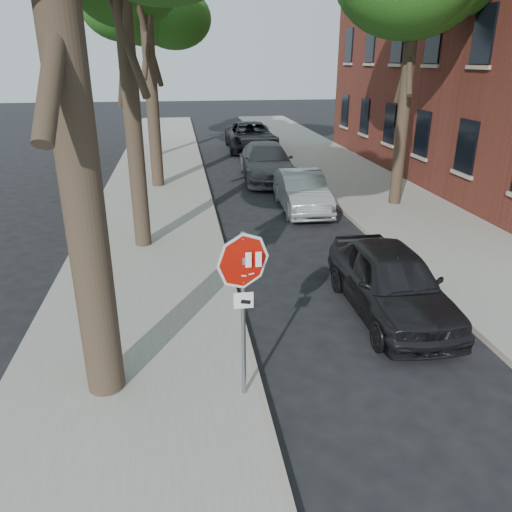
{
  "coord_description": "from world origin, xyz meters",
  "views": [
    {
      "loc": [
        -1.48,
        -6.3,
        4.88
      ],
      "look_at": [
        -0.39,
        0.79,
        2.05
      ],
      "focal_mm": 35.0,
      "sensor_mm": 36.0,
      "label": 1
    }
  ],
  "objects_px": {
    "car_b": "(302,191)",
    "car_c": "(267,162)",
    "stop_sign": "(243,285)",
    "tree_far": "(145,8)",
    "car_d": "(251,137)",
    "car_a": "(391,281)"
  },
  "relations": [
    {
      "from": "stop_sign",
      "to": "car_d",
      "type": "xyz_separation_m",
      "value": [
        3.28,
        22.27,
        -1.16
      ]
    },
    {
      "from": "car_b",
      "to": "tree_far",
      "type": "bearing_deg",
      "value": 117.61
    },
    {
      "from": "tree_far",
      "to": "car_d",
      "type": "xyz_separation_m",
      "value": [
        5.3,
        1.13,
        -6.43
      ]
    },
    {
      "from": "tree_far",
      "to": "car_a",
      "type": "bearing_deg",
      "value": -74.16
    },
    {
      "from": "car_a",
      "to": "car_d",
      "type": "bearing_deg",
      "value": 90.35
    },
    {
      "from": "car_a",
      "to": "car_d",
      "type": "relative_size",
      "value": 0.74
    },
    {
      "from": "stop_sign",
      "to": "car_b",
      "type": "bearing_deg",
      "value": 71.74
    },
    {
      "from": "car_b",
      "to": "stop_sign",
      "type": "bearing_deg",
      "value": -106.2
    },
    {
      "from": "stop_sign",
      "to": "tree_far",
      "type": "xyz_separation_m",
      "value": [
        -2.02,
        21.14,
        5.26
      ]
    },
    {
      "from": "tree_far",
      "to": "car_c",
      "type": "bearing_deg",
      "value": -51.44
    },
    {
      "from": "car_b",
      "to": "car_d",
      "type": "height_order",
      "value": "car_d"
    },
    {
      "from": "stop_sign",
      "to": "tree_far",
      "type": "bearing_deg",
      "value": 95.46
    },
    {
      "from": "car_a",
      "to": "car_c",
      "type": "relative_size",
      "value": 0.8
    },
    {
      "from": "car_d",
      "to": "car_c",
      "type": "bearing_deg",
      "value": -91.37
    },
    {
      "from": "tree_far",
      "to": "car_c",
      "type": "xyz_separation_m",
      "value": [
        4.94,
        -6.2,
        -6.46
      ]
    },
    {
      "from": "stop_sign",
      "to": "car_b",
      "type": "height_order",
      "value": "stop_sign"
    },
    {
      "from": "car_b",
      "to": "car_c",
      "type": "height_order",
      "value": "car_c"
    },
    {
      "from": "car_c",
      "to": "car_a",
      "type": "bearing_deg",
      "value": -85.81
    },
    {
      "from": "car_b",
      "to": "car_c",
      "type": "bearing_deg",
      "value": 96.44
    },
    {
      "from": "car_a",
      "to": "car_d",
      "type": "height_order",
      "value": "car_d"
    },
    {
      "from": "stop_sign",
      "to": "tree_far",
      "type": "relative_size",
      "value": 0.28
    },
    {
      "from": "tree_far",
      "to": "car_b",
      "type": "relative_size",
      "value": 2.3
    }
  ]
}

